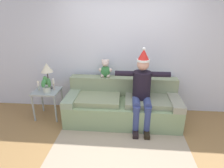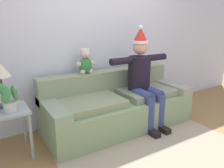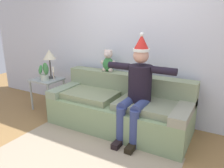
{
  "view_description": "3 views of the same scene",
  "coord_description": "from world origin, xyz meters",
  "px_view_note": "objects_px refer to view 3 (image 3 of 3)",
  "views": [
    {
      "loc": [
        0.08,
        -2.41,
        2.12
      ],
      "look_at": [
        -0.21,
        0.96,
        0.8
      ],
      "focal_mm": 30.18,
      "sensor_mm": 36.0,
      "label": 1
    },
    {
      "loc": [
        -1.73,
        -1.65,
        1.58
      ],
      "look_at": [
        -0.14,
        0.94,
        0.71
      ],
      "focal_mm": 35.52,
      "sensor_mm": 36.0,
      "label": 2
    },
    {
      "loc": [
        1.47,
        -1.86,
        1.68
      ],
      "look_at": [
        -0.01,
        0.79,
        0.78
      ],
      "focal_mm": 34.64,
      "sensor_mm": 36.0,
      "label": 3
    }
  ],
  "objects_px": {
    "person_seated": "(137,87)",
    "potted_plant": "(44,73)",
    "couch": "(120,108)",
    "side_table": "(47,84)",
    "teddy_bear": "(108,62)",
    "candle_tall": "(40,72)",
    "candle_short": "(53,71)",
    "table_lamp": "(49,56)"
  },
  "relations": [
    {
      "from": "person_seated",
      "to": "potted_plant",
      "type": "height_order",
      "value": "person_seated"
    },
    {
      "from": "couch",
      "to": "side_table",
      "type": "xyz_separation_m",
      "value": [
        -1.55,
        -0.02,
        0.18
      ]
    },
    {
      "from": "teddy_bear",
      "to": "person_seated",
      "type": "bearing_deg",
      "value": -31.11
    },
    {
      "from": "side_table",
      "to": "couch",
      "type": "bearing_deg",
      "value": 0.82
    },
    {
      "from": "teddy_bear",
      "to": "candle_tall",
      "type": "bearing_deg",
      "value": -166.38
    },
    {
      "from": "potted_plant",
      "to": "candle_short",
      "type": "xyz_separation_m",
      "value": [
        0.08,
        0.14,
        0.0
      ]
    },
    {
      "from": "candle_tall",
      "to": "candle_short",
      "type": "relative_size",
      "value": 0.86
    },
    {
      "from": "candle_tall",
      "to": "potted_plant",
      "type": "bearing_deg",
      "value": -22.22
    },
    {
      "from": "table_lamp",
      "to": "side_table",
      "type": "bearing_deg",
      "value": -102.03
    },
    {
      "from": "person_seated",
      "to": "teddy_bear",
      "type": "relative_size",
      "value": 3.98
    },
    {
      "from": "person_seated",
      "to": "candle_tall",
      "type": "height_order",
      "value": "person_seated"
    },
    {
      "from": "side_table",
      "to": "potted_plant",
      "type": "relative_size",
      "value": 1.79
    },
    {
      "from": "side_table",
      "to": "candle_tall",
      "type": "bearing_deg",
      "value": -172.14
    },
    {
      "from": "potted_plant",
      "to": "candle_tall",
      "type": "height_order",
      "value": "potted_plant"
    },
    {
      "from": "table_lamp",
      "to": "potted_plant",
      "type": "height_order",
      "value": "table_lamp"
    },
    {
      "from": "side_table",
      "to": "potted_plant",
      "type": "xyz_separation_m",
      "value": [
        0.06,
        -0.1,
        0.25
      ]
    },
    {
      "from": "person_seated",
      "to": "table_lamp",
      "type": "distance_m",
      "value": 1.93
    },
    {
      "from": "couch",
      "to": "candle_short",
      "type": "distance_m",
      "value": 1.47
    },
    {
      "from": "person_seated",
      "to": "teddy_bear",
      "type": "bearing_deg",
      "value": 148.89
    },
    {
      "from": "table_lamp",
      "to": "candle_tall",
      "type": "height_order",
      "value": "table_lamp"
    },
    {
      "from": "couch",
      "to": "table_lamp",
      "type": "height_order",
      "value": "table_lamp"
    },
    {
      "from": "side_table",
      "to": "candle_tall",
      "type": "height_order",
      "value": "candle_tall"
    },
    {
      "from": "couch",
      "to": "side_table",
      "type": "relative_size",
      "value": 3.73
    },
    {
      "from": "teddy_bear",
      "to": "table_lamp",
      "type": "bearing_deg",
      "value": -169.93
    },
    {
      "from": "person_seated",
      "to": "candle_short",
      "type": "bearing_deg",
      "value": 174.13
    },
    {
      "from": "couch",
      "to": "teddy_bear",
      "type": "relative_size",
      "value": 5.84
    },
    {
      "from": "potted_plant",
      "to": "person_seated",
      "type": "bearing_deg",
      "value": -1.17
    },
    {
      "from": "teddy_bear",
      "to": "potted_plant",
      "type": "distance_m",
      "value": 1.21
    },
    {
      "from": "teddy_bear",
      "to": "candle_short",
      "type": "bearing_deg",
      "value": -165.84
    },
    {
      "from": "person_seated",
      "to": "side_table",
      "type": "bearing_deg",
      "value": 175.76
    },
    {
      "from": "couch",
      "to": "person_seated",
      "type": "bearing_deg",
      "value": -24.5
    },
    {
      "from": "person_seated",
      "to": "potted_plant",
      "type": "bearing_deg",
      "value": 178.83
    },
    {
      "from": "person_seated",
      "to": "couch",
      "type": "bearing_deg",
      "value": 155.5
    },
    {
      "from": "potted_plant",
      "to": "candle_tall",
      "type": "xyz_separation_m",
      "value": [
        -0.21,
        0.08,
        -0.02
      ]
    },
    {
      "from": "couch",
      "to": "table_lamp",
      "type": "bearing_deg",
      "value": 177.27
    },
    {
      "from": "teddy_bear",
      "to": "side_table",
      "type": "relative_size",
      "value": 0.64
    },
    {
      "from": "potted_plant",
      "to": "couch",
      "type": "bearing_deg",
      "value": 4.82
    },
    {
      "from": "candle_tall",
      "to": "teddy_bear",
      "type": "bearing_deg",
      "value": 13.62
    },
    {
      "from": "side_table",
      "to": "potted_plant",
      "type": "distance_m",
      "value": 0.28
    },
    {
      "from": "couch",
      "to": "teddy_bear",
      "type": "distance_m",
      "value": 0.82
    },
    {
      "from": "couch",
      "to": "candle_short",
      "type": "xyz_separation_m",
      "value": [
        -1.41,
        0.02,
        0.43
      ]
    },
    {
      "from": "potted_plant",
      "to": "candle_short",
      "type": "bearing_deg",
      "value": 59.59
    }
  ]
}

